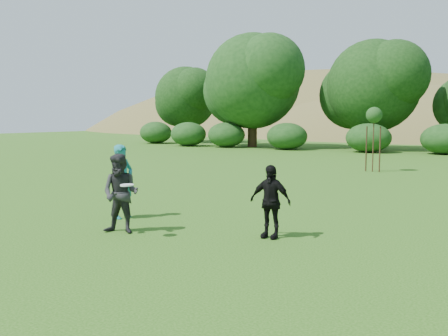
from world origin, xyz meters
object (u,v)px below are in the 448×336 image
Objects in this scene: player_teal at (122,181)px; player_black at (270,201)px; sapling at (374,117)px; player_grey at (121,194)px.

player_teal reaches higher than player_black.
player_teal is 13.65m from sapling.
player_teal reaches higher than player_grey.
sapling is at bearing 94.27° from player_black.
player_teal is at bearing 114.46° from player_grey.
sapling is (1.99, 13.42, 1.54)m from player_teal.
player_grey is 1.13× the size of player_black.
player_teal is 1.60m from player_grey.
player_black is 0.52× the size of sapling.
player_grey reaches higher than player_black.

